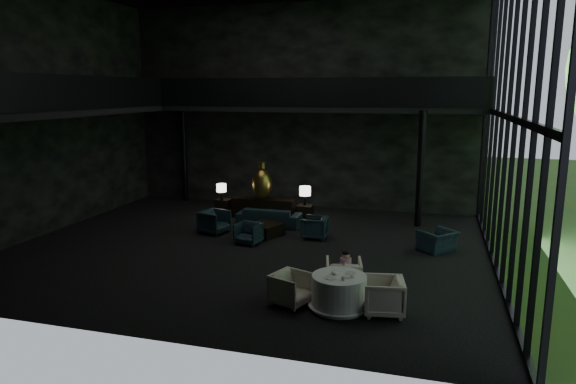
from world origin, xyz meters
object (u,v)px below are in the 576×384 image
(table_lamp_left, at_px, (221,189))
(dining_chair_north, at_px, (344,272))
(lounge_armchair_east, at_px, (315,226))
(lounge_armchair_south, at_px, (249,233))
(side_table_left, at_px, (224,207))
(coffee_table, at_px, (265,230))
(child, at_px, (346,262))
(bronze_urn, at_px, (262,183))
(console, at_px, (263,208))
(dining_chair_west, at_px, (291,287))
(lounge_armchair_west, at_px, (214,220))
(dining_chair_east, at_px, (383,292))
(sofa, at_px, (269,213))
(dining_table, at_px, (339,294))
(side_table_right, at_px, (305,213))
(table_lamp_right, at_px, (305,192))
(window_armchair, at_px, (438,239))

(table_lamp_left, relative_size, dining_chair_north, 0.67)
(lounge_armchair_east, height_order, lounge_armchair_south, lounge_armchair_east)
(side_table_left, xyz_separation_m, dining_chair_north, (5.66, -6.27, 0.15))
(coffee_table, distance_m, child, 5.20)
(bronze_urn, bearing_deg, console, 90.00)
(lounge_armchair_south, height_order, coffee_table, lounge_armchair_south)
(lounge_armchair_east, bearing_deg, dining_chair_west, 6.94)
(dining_chair_west, bearing_deg, coffee_table, 44.82)
(lounge_armchair_south, bearing_deg, dining_chair_west, -49.68)
(bronze_urn, bearing_deg, lounge_armchair_west, -111.85)
(side_table_left, bearing_deg, lounge_armchair_west, -74.45)
(lounge_armchair_west, bearing_deg, lounge_armchair_south, -104.01)
(lounge_armchair_west, height_order, child, child)
(dining_chair_east, xyz_separation_m, dining_chair_west, (-2.00, -0.06, -0.07))
(lounge_armchair_east, distance_m, dining_chair_east, 5.78)
(sofa, bearing_deg, lounge_armchair_south, 90.76)
(lounge_armchair_west, distance_m, dining_table, 6.96)
(console, distance_m, table_lamp_left, 1.75)
(lounge_armchair_south, bearing_deg, side_table_left, 132.50)
(table_lamp_left, xyz_separation_m, sofa, (2.15, -0.86, -0.60))
(dining_table, distance_m, dining_chair_north, 1.03)
(lounge_armchair_west, distance_m, coffee_table, 1.75)
(bronze_urn, xyz_separation_m, dining_table, (4.13, -7.07, -1.00))
(lounge_armchair_west, bearing_deg, sofa, -31.41)
(sofa, distance_m, child, 6.35)
(side_table_right, height_order, lounge_armchair_east, lounge_armchair_east)
(side_table_right, relative_size, lounge_armchair_east, 0.77)
(console, distance_m, dining_chair_east, 8.82)
(table_lamp_left, height_order, dining_chair_east, table_lamp_left)
(sofa, height_order, dining_table, sofa)
(dining_table, bearing_deg, table_lamp_left, 129.01)
(side_table_left, bearing_deg, dining_table, -51.82)
(coffee_table, bearing_deg, lounge_armchair_south, -102.87)
(console, relative_size, side_table_left, 3.80)
(dining_chair_north, bearing_deg, lounge_armchair_south, -52.61)
(table_lamp_right, bearing_deg, coffee_table, -109.55)
(bronze_urn, relative_size, table_lamp_right, 2.01)
(dining_chair_west, bearing_deg, side_table_right, 32.18)
(table_lamp_left, relative_size, window_armchair, 0.70)
(table_lamp_right, height_order, dining_chair_east, table_lamp_right)
(bronze_urn, height_order, dining_chair_north, bronze_urn)
(bronze_urn, height_order, sofa, bronze_urn)
(bronze_urn, height_order, side_table_left, bronze_urn)
(console, relative_size, dining_chair_west, 2.91)
(sofa, xyz_separation_m, coffee_table, (0.27, -1.25, -0.25))
(bronze_urn, relative_size, dining_chair_west, 1.71)
(dining_chair_north, xyz_separation_m, child, (0.05, -0.05, 0.27))
(lounge_armchair_south, height_order, dining_chair_east, dining_chair_east)
(window_armchair, bearing_deg, side_table_left, -64.70)
(bronze_urn, bearing_deg, side_table_left, 172.39)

